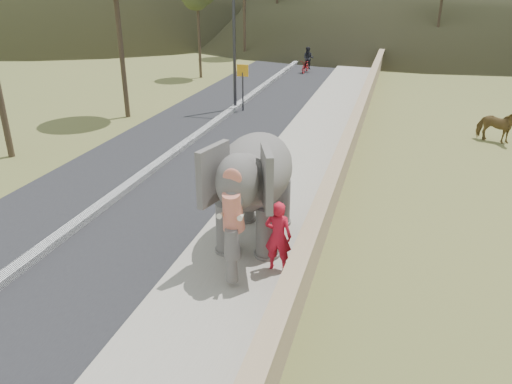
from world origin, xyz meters
TOP-DOWN VIEW (x-y plane):
  - ground at (0.00, 0.00)m, footprint 160.00×160.00m
  - road at (-5.00, 10.00)m, footprint 7.00×120.00m
  - median at (-5.00, 10.00)m, footprint 0.35×120.00m
  - walkway at (0.00, 10.00)m, footprint 3.00×120.00m
  - parapet at (1.65, 10.00)m, footprint 0.30×120.00m
  - lamppost at (-4.69, 16.18)m, footprint 1.76×0.36m
  - signboard at (-4.50, 15.95)m, footprint 0.60×0.08m
  - cow at (7.38, 13.73)m, footprint 1.81×1.30m
  - elephant_and_man at (0.02, 2.55)m, footprint 2.39×4.12m
  - motorcyclist at (-3.42, 28.19)m, footprint 0.92×1.74m
  - trees at (0.71, 28.45)m, footprint 48.77×42.54m

SIDE VIEW (x-z plane):
  - ground at x=0.00m, z-range 0.00..0.00m
  - road at x=-5.00m, z-range 0.00..0.03m
  - walkway at x=0.00m, z-range 0.00..0.15m
  - median at x=-5.00m, z-range 0.00..0.22m
  - parapet at x=1.65m, z-range 0.00..1.10m
  - cow at x=7.38m, z-range 0.00..1.39m
  - motorcyclist at x=-3.42m, z-range -0.20..1.66m
  - elephant_and_man at x=0.02m, z-range 0.14..3.04m
  - signboard at x=-4.50m, z-range 0.44..2.84m
  - trees at x=0.71m, z-range -0.47..8.46m
  - lamppost at x=-4.69m, z-range 0.87..8.87m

